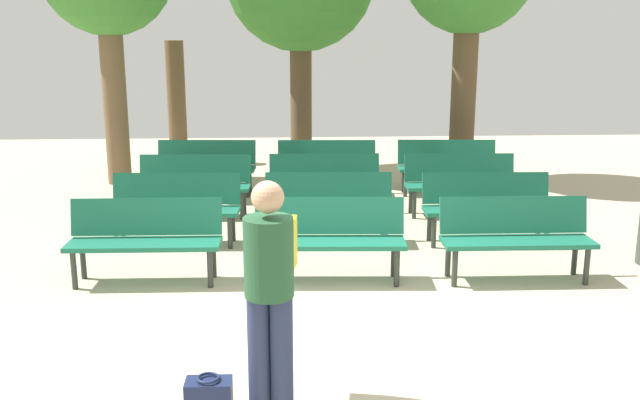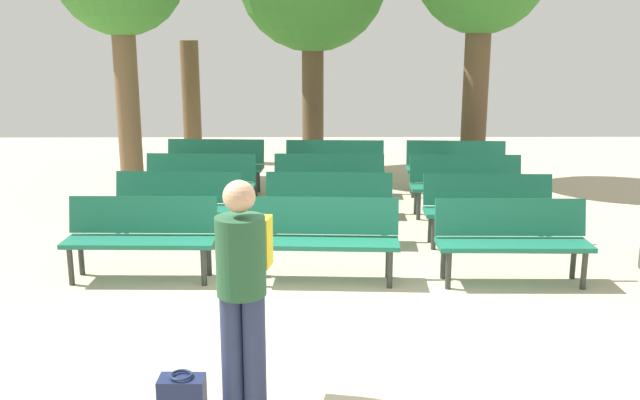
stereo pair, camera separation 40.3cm
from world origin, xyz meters
name	(u,v)px [view 1 (the left image)]	position (x,y,z in m)	size (l,w,h in m)	color
ground_plane	(339,341)	(0.00, 0.00, 0.00)	(24.00, 24.00, 0.00)	#BCAD8E
bench_r0_c0	(145,235)	(-1.93, 1.63, 0.50)	(1.61, 0.51, 0.87)	#19664C
bench_r0_c1	(329,234)	(0.03, 1.57, 0.50)	(1.62, 0.56, 0.87)	#19664C
bench_r0_c2	(516,233)	(2.02, 1.49, 0.50)	(1.61, 0.50, 0.87)	#19664C
bench_r1_c0	(176,204)	(-1.81, 3.00, 0.50)	(1.62, 0.56, 0.87)	#19664C
bench_r1_c1	(329,203)	(0.11, 2.94, 0.50)	(1.62, 0.56, 0.87)	#19664C
bench_r1_c2	(487,203)	(2.09, 2.83, 0.50)	(1.62, 0.54, 0.87)	#19664C
bench_r2_c0	(194,182)	(-1.73, 4.35, 0.50)	(1.62, 0.55, 0.87)	#19664C
bench_r2_c1	(325,180)	(0.14, 4.33, 0.50)	(1.61, 0.51, 0.87)	#19664C
bench_r2_c2	(460,180)	(2.11, 4.23, 0.50)	(1.61, 0.52, 0.87)	#19664C
bench_r3_c0	(206,164)	(-1.71, 5.75, 0.50)	(1.63, 0.58, 0.87)	#19664C
bench_r3_c1	(327,164)	(0.26, 5.63, 0.50)	(1.62, 0.55, 0.87)	#19664C
bench_r3_c2	(447,163)	(2.23, 5.56, 0.50)	(1.63, 0.59, 0.87)	#19664C
tree_1	(177,102)	(-2.59, 8.83, 1.22)	(0.37, 0.37, 2.43)	brown
visitor_with_backpack	(270,282)	(-0.56, -1.04, 0.94)	(0.40, 0.57, 1.65)	navy
handbag	(209,397)	(-1.00, -1.14, 0.13)	(0.32, 0.19, 0.29)	#192347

